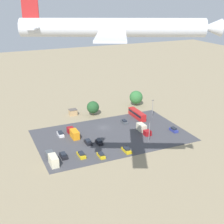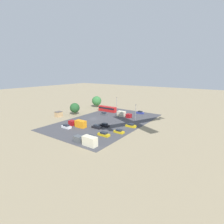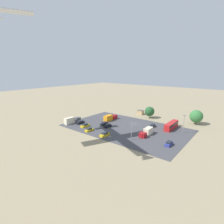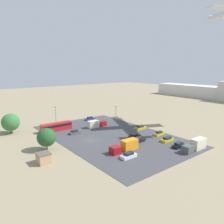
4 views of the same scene
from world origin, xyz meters
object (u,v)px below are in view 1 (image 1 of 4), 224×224
Objects in this scene: parked_car_1 at (81,155)px; parked_car_7 at (124,122)px; shed_building at (73,112)px; parked_car_4 at (127,150)px; parked_truck_0 at (143,129)px; airplane at (118,28)px; parked_truck_2 at (73,133)px; parked_car_8 at (174,130)px; parked_truck_1 at (52,159)px; parked_car_6 at (60,134)px; parked_car_0 at (101,155)px; bus at (137,114)px; parked_car_3 at (63,156)px; parked_car_2 at (99,142)px; parked_car_5 at (88,142)px.

parked_car_1 is 32.64m from parked_car_7.
shed_building is 0.76× the size of parked_car_4.
airplane is at bearing 54.34° from parked_truck_0.
parked_truck_2 is (26.15, -7.29, 0.09)m from parked_truck_0.
parked_car_4 reaches higher than parked_car_7.
parked_truck_1 is (49.71, 4.74, 0.79)m from parked_car_8.
parked_truck_0 is at bearing 103.71° from parked_car_7.
shed_building is 0.77× the size of parked_car_6.
bus is at bearing 43.49° from parked_car_0.
parked_car_3 reaches higher than parked_car_1.
parked_car_7 is at bearing 38.82° from parked_car_2.
parked_truck_1 reaches higher than parked_truck_0.
parked_car_6 is (1.95, -18.84, 0.05)m from parked_car_1.
parked_truck_0 is 70.49m from airplane.
parked_truck_2 is at bearing 124.23° from parked_car_2.
parked_car_4 is at bearing 55.24° from bus.
parked_truck_0 reaches higher than parked_car_4.
parked_car_2 is at bearing 34.45° from bus.
parked_car_7 is at bearing 9.32° from parked_truck_2.
parked_car_4 is 25.36m from parked_car_7.
parked_truck_2 is at bearing 73.05° from shed_building.
shed_building reaches higher than parked_car_6.
shed_building is 0.82× the size of parked_car_5.
parked_car_4 is 23.19m from parked_truck_2.
parked_car_7 is at bearing -76.29° from parked_truck_0.
parked_car_8 is 39.29m from parked_truck_2.
parked_car_0 is 9.91m from parked_car_2.
parked_car_1 is 11.04m from parked_car_2.
parked_car_3 is 0.47× the size of parked_truck_2.
parked_car_8 reaches higher than parked_car_1.
parked_car_0 is at bearing -70.21° from parked_car_6.
parked_car_3 is at bearing -151.56° from airplane.
parked_car_7 is at bearing 65.53° from parked_car_4.
parked_car_2 is 11.75m from parked_truck_2.
parked_car_6 is at bearing 67.72° from parked_truck_1.
parked_car_4 is 0.14× the size of airplane.
parked_car_5 is at bearing 174.11° from parked_car_8.
airplane is (6.03, 52.14, 43.74)m from parked_truck_2.
parked_car_1 is 0.51× the size of parked_truck_2.
parked_car_0 is (3.14, 40.95, -0.67)m from shed_building.
parked_truck_1 reaches higher than parked_car_0.
parked_car_4 is at bearing -48.11° from parked_car_5.
parked_truck_2 is at bearing 100.43° from parked_car_0.
parked_car_0 is at bearing -9.80° from parked_truck_1.
parked_car_7 is 77.37m from airplane.
parked_car_2 is 21.61m from parked_car_7.
bus reaches higher than parked_truck_0.
parked_car_6 is (7.29, -10.84, 0.01)m from parked_car_5.
parked_car_3 is 21.55m from parked_car_4.
airplane is at bearing -95.76° from parked_car_1.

